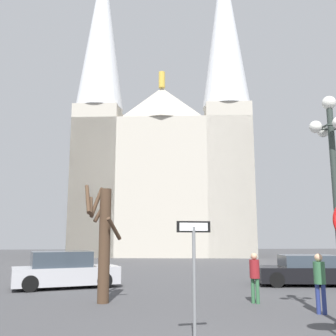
{
  "coord_description": "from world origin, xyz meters",
  "views": [
    {
      "loc": [
        -1.67,
        -6.16,
        2.14
      ],
      "look_at": [
        0.5,
        19.3,
        6.63
      ],
      "focal_mm": 41.57,
      "sensor_mm": 36.0,
      "label": 1
    }
  ],
  "objects_px": {
    "parked_car_far_black": "(305,271)",
    "pedestrian_walking": "(255,273)",
    "cathedral": "(163,154)",
    "street_lamp": "(334,175)",
    "pedestrian_standing": "(320,277)",
    "one_way_arrow_sign": "(194,265)",
    "bare_tree": "(103,239)",
    "parked_car_near_silver": "(64,271)"
  },
  "relations": [
    {
      "from": "one_way_arrow_sign",
      "to": "pedestrian_standing",
      "type": "relative_size",
      "value": 1.48
    },
    {
      "from": "parked_car_near_silver",
      "to": "parked_car_far_black",
      "type": "bearing_deg",
      "value": -0.27
    },
    {
      "from": "pedestrian_walking",
      "to": "pedestrian_standing",
      "type": "distance_m",
      "value": 2.29
    },
    {
      "from": "pedestrian_standing",
      "to": "street_lamp",
      "type": "bearing_deg",
      "value": -94.12
    },
    {
      "from": "parked_car_far_black",
      "to": "pedestrian_walking",
      "type": "relative_size",
      "value": 2.72
    },
    {
      "from": "parked_car_near_silver",
      "to": "pedestrian_standing",
      "type": "bearing_deg",
      "value": -38.0
    },
    {
      "from": "one_way_arrow_sign",
      "to": "cathedral",
      "type": "bearing_deg",
      "value": 86.85
    },
    {
      "from": "street_lamp",
      "to": "pedestrian_standing",
      "type": "distance_m",
      "value": 3.04
    },
    {
      "from": "pedestrian_walking",
      "to": "pedestrian_standing",
      "type": "height_order",
      "value": "pedestrian_standing"
    },
    {
      "from": "one_way_arrow_sign",
      "to": "bare_tree",
      "type": "bearing_deg",
      "value": 113.34
    },
    {
      "from": "parked_car_near_silver",
      "to": "parked_car_far_black",
      "type": "height_order",
      "value": "parked_car_near_silver"
    },
    {
      "from": "street_lamp",
      "to": "pedestrian_walking",
      "type": "relative_size",
      "value": 3.65
    },
    {
      "from": "cathedral",
      "to": "pedestrian_standing",
      "type": "relative_size",
      "value": 21.92
    },
    {
      "from": "bare_tree",
      "to": "parked_car_near_silver",
      "type": "relative_size",
      "value": 0.84
    },
    {
      "from": "cathedral",
      "to": "pedestrian_standing",
      "type": "bearing_deg",
      "value": -86.4
    },
    {
      "from": "cathedral",
      "to": "parked_car_far_black",
      "type": "height_order",
      "value": "cathedral"
    },
    {
      "from": "street_lamp",
      "to": "pedestrian_standing",
      "type": "relative_size",
      "value": 3.53
    },
    {
      "from": "bare_tree",
      "to": "pedestrian_standing",
      "type": "xyz_separation_m",
      "value": [
        6.26,
        -2.37,
        -1.06
      ]
    },
    {
      "from": "one_way_arrow_sign",
      "to": "pedestrian_walking",
      "type": "distance_m",
      "value": 5.51
    },
    {
      "from": "parked_car_near_silver",
      "to": "pedestrian_standing",
      "type": "relative_size",
      "value": 2.83
    },
    {
      "from": "bare_tree",
      "to": "parked_car_far_black",
      "type": "distance_m",
      "value": 9.61
    },
    {
      "from": "one_way_arrow_sign",
      "to": "pedestrian_walking",
      "type": "relative_size",
      "value": 1.54
    },
    {
      "from": "pedestrian_walking",
      "to": "street_lamp",
      "type": "bearing_deg",
      "value": -70.28
    },
    {
      "from": "parked_car_near_silver",
      "to": "parked_car_far_black",
      "type": "relative_size",
      "value": 1.08
    },
    {
      "from": "parked_car_far_black",
      "to": "pedestrian_standing",
      "type": "distance_m",
      "value": 6.77
    },
    {
      "from": "pedestrian_walking",
      "to": "parked_car_near_silver",
      "type": "bearing_deg",
      "value": 146.91
    },
    {
      "from": "one_way_arrow_sign",
      "to": "pedestrian_standing",
      "type": "bearing_deg",
      "value": 35.55
    },
    {
      "from": "cathedral",
      "to": "parked_car_far_black",
      "type": "relative_size",
      "value": 8.35
    },
    {
      "from": "bare_tree",
      "to": "pedestrian_walking",
      "type": "xyz_separation_m",
      "value": [
        4.97,
        -0.47,
        -1.1
      ]
    },
    {
      "from": "street_lamp",
      "to": "parked_car_near_silver",
      "type": "xyz_separation_m",
      "value": [
        -8.06,
        7.79,
        -2.99
      ]
    },
    {
      "from": "bare_tree",
      "to": "parked_car_far_black",
      "type": "relative_size",
      "value": 0.9
    },
    {
      "from": "cathedral",
      "to": "street_lamp",
      "type": "height_order",
      "value": "cathedral"
    },
    {
      "from": "one_way_arrow_sign",
      "to": "parked_car_far_black",
      "type": "xyz_separation_m",
      "value": [
        6.38,
        9.19,
        -0.94
      ]
    },
    {
      "from": "pedestrian_walking",
      "to": "pedestrian_standing",
      "type": "bearing_deg",
      "value": -55.81
    },
    {
      "from": "bare_tree",
      "to": "parked_car_far_black",
      "type": "height_order",
      "value": "bare_tree"
    },
    {
      "from": "cathedral",
      "to": "pedestrian_standing",
      "type": "distance_m",
      "value": 34.31
    },
    {
      "from": "one_way_arrow_sign",
      "to": "pedestrian_standing",
      "type": "height_order",
      "value": "one_way_arrow_sign"
    },
    {
      "from": "pedestrian_standing",
      "to": "pedestrian_walking",
      "type": "bearing_deg",
      "value": 124.19
    },
    {
      "from": "parked_car_far_black",
      "to": "pedestrian_walking",
      "type": "distance_m",
      "value": 5.76
    },
    {
      "from": "parked_car_far_black",
      "to": "pedestrian_standing",
      "type": "xyz_separation_m",
      "value": [
        -2.37,
        -6.33,
        0.37
      ]
    },
    {
      "from": "parked_car_near_silver",
      "to": "parked_car_far_black",
      "type": "distance_m",
      "value": 10.54
    },
    {
      "from": "cathedral",
      "to": "bare_tree",
      "type": "relative_size",
      "value": 9.23
    }
  ]
}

